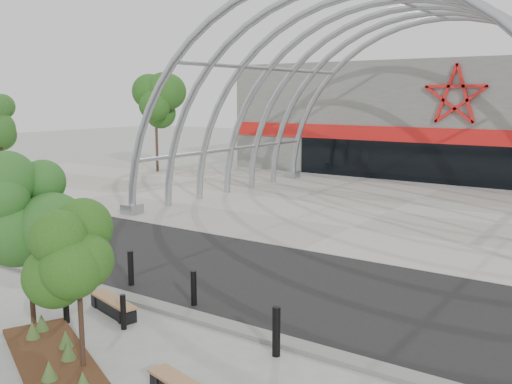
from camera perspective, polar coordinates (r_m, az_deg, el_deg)
name	(u,v)px	position (r m, az deg, el deg)	size (l,w,h in m)	color
ground	(172,308)	(15.79, -8.43, -11.37)	(140.00, 140.00, 0.00)	gray
road	(247,274)	(18.34, -0.90, -8.22)	(140.00, 7.00, 0.02)	black
forecourt	(389,212)	(28.66, 13.16, -1.94)	(60.00, 17.00, 0.04)	#9E9A8E
kerb	(165,308)	(15.60, -9.07, -11.41)	(60.00, 0.50, 0.12)	slate
arena_building	(483,118)	(45.35, 21.78, 6.85)	(34.00, 15.24, 8.00)	slate
vault_canopy	(389,212)	(28.66, 13.16, -1.94)	(20.80, 15.80, 20.36)	#9AA0A5
planting_bed	(55,358)	(13.33, -19.44, -15.36)	(4.84, 3.22, 0.49)	#381E11
street_tree_0	(26,212)	(14.72, -21.99, -1.88)	(1.75, 1.75, 3.99)	black
street_tree_1	(78,263)	(12.11, -17.38, -6.81)	(1.35, 1.35, 3.19)	black
bench_0	(113,307)	(15.61, -14.11, -11.05)	(1.95, 0.87, 0.40)	black
bollard_0	(131,268)	(17.57, -12.42, -7.47)	(0.17, 0.17, 1.07)	black
bollard_1	(66,304)	(15.26, -18.48, -10.61)	(0.15, 0.15, 0.95)	black
bollard_2	(123,312)	(14.49, -13.13, -11.62)	(0.14, 0.14, 0.87)	black
bollard_3	(194,288)	(15.69, -6.25, -9.56)	(0.16, 0.16, 0.98)	black
bollard_4	(276,332)	(12.76, 2.04, -13.78)	(0.18, 0.18, 1.12)	black
bg_tree_0	(156,109)	(43.05, -9.99, 8.13)	(3.00, 3.00, 6.45)	black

